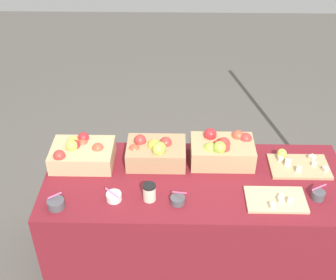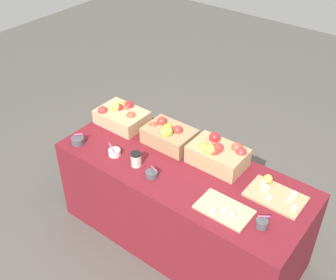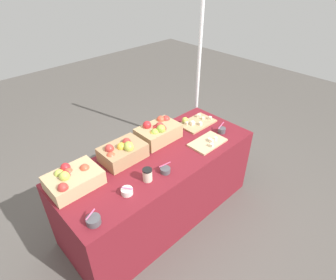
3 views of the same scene
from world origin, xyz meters
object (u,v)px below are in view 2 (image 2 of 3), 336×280
(apple_crate_left, at_px, (122,116))
(coffee_cup, at_px, (136,159))
(apple_crate_middle, at_px, (169,135))
(sample_bowl_far, at_px, (78,140))
(cutting_board_front, at_px, (224,210))
(cutting_board_back, at_px, (275,194))
(sample_bowl_extra, at_px, (152,174))
(sample_bowl_near, at_px, (262,223))
(apple_crate_right, at_px, (218,154))
(sample_bowl_mid, at_px, (114,152))

(apple_crate_left, xyz_separation_m, coffee_cup, (0.46, -0.34, -0.02))
(apple_crate_middle, height_order, sample_bowl_far, apple_crate_middle)
(sample_bowl_far, bearing_deg, cutting_board_front, 3.30)
(cutting_board_back, distance_m, sample_bowl_extra, 0.85)
(apple_crate_left, height_order, sample_bowl_near, apple_crate_left)
(apple_crate_right, height_order, sample_bowl_extra, apple_crate_right)
(apple_crate_middle, bearing_deg, apple_crate_right, 2.23)
(apple_crate_right, height_order, cutting_board_front, apple_crate_right)
(cutting_board_back, bearing_deg, cutting_board_front, -120.54)
(sample_bowl_near, relative_size, sample_bowl_extra, 1.07)
(apple_crate_middle, xyz_separation_m, apple_crate_right, (0.43, 0.02, 0.01))
(cutting_board_front, relative_size, sample_bowl_near, 3.44)
(cutting_board_back, bearing_deg, coffee_cup, -161.05)
(cutting_board_back, bearing_deg, apple_crate_middle, 177.80)
(cutting_board_front, height_order, sample_bowl_extra, sample_bowl_extra)
(cutting_board_front, bearing_deg, apple_crate_left, 163.98)
(cutting_board_front, xyz_separation_m, cutting_board_back, (0.19, 0.32, 0.01))
(coffee_cup, bearing_deg, sample_bowl_far, -171.88)
(sample_bowl_near, relative_size, coffee_cup, 0.93)
(coffee_cup, bearing_deg, apple_crate_middle, 86.62)
(cutting_board_back, relative_size, coffee_cup, 3.45)
(sample_bowl_mid, bearing_deg, sample_bowl_extra, -2.88)
(cutting_board_back, distance_m, coffee_cup, 0.99)
(sample_bowl_near, height_order, sample_bowl_extra, sample_bowl_near)
(sample_bowl_far, relative_size, coffee_cup, 0.91)
(cutting_board_back, bearing_deg, sample_bowl_mid, -163.91)
(apple_crate_middle, xyz_separation_m, sample_bowl_mid, (-0.23, -0.37, -0.05))
(coffee_cup, bearing_deg, cutting_board_front, -0.19)
(cutting_board_back, bearing_deg, apple_crate_left, 179.13)
(sample_bowl_mid, height_order, sample_bowl_extra, sample_bowl_mid)
(cutting_board_back, height_order, sample_bowl_near, sample_bowl_near)
(cutting_board_front, bearing_deg, sample_bowl_mid, -179.61)
(apple_crate_middle, bearing_deg, sample_bowl_extra, -69.32)
(apple_crate_left, distance_m, apple_crate_right, 0.91)
(cutting_board_front, relative_size, sample_bowl_extra, 3.69)
(sample_bowl_far, relative_size, sample_bowl_extra, 1.04)
(apple_crate_left, height_order, cutting_board_front, apple_crate_left)
(sample_bowl_near, height_order, coffee_cup, coffee_cup)
(coffee_cup, bearing_deg, apple_crate_right, 39.60)
(apple_crate_left, bearing_deg, coffee_cup, -36.88)
(apple_crate_right, distance_m, sample_bowl_mid, 0.77)
(sample_bowl_near, xyz_separation_m, sample_bowl_extra, (-0.83, -0.05, -0.00))
(apple_crate_middle, distance_m, sample_bowl_extra, 0.41)
(cutting_board_front, height_order, sample_bowl_near, sample_bowl_near)
(apple_crate_right, relative_size, cutting_board_back, 1.07)
(sample_bowl_near, relative_size, sample_bowl_far, 1.03)
(apple_crate_right, xyz_separation_m, cutting_board_back, (0.48, -0.05, -0.07))
(sample_bowl_mid, bearing_deg, apple_crate_right, 30.06)
(apple_crate_left, relative_size, cutting_board_back, 1.05)
(cutting_board_back, height_order, sample_bowl_mid, sample_bowl_mid)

